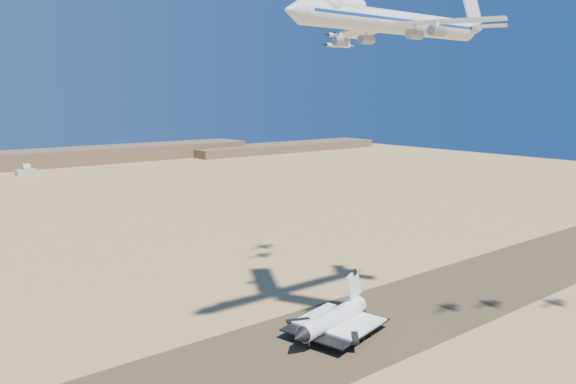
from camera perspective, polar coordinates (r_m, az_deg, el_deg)
ground at (r=180.86m, az=0.54°, el=-15.93°), size 1200.00×1200.00×0.00m
runway at (r=180.85m, az=0.54°, el=-15.92°), size 600.00×50.00×0.06m
ridgeline at (r=678.72m, az=-24.06°, el=2.88°), size 960.00×90.00×18.00m
shuttle at (r=190.05m, az=4.54°, el=-12.90°), size 40.10×30.46×19.70m
carrier_747 at (r=178.95m, az=10.20°, el=16.68°), size 86.67×67.30×21.63m
crew_a at (r=189.17m, az=7.72°, el=-14.54°), size 0.47×0.64×1.60m
crew_b at (r=192.57m, az=8.48°, el=-14.10°), size 0.69×0.88×1.60m
crew_c at (r=190.46m, az=7.16°, el=-14.33°), size 1.07×1.06×1.70m
chase_jet_d at (r=230.15m, az=5.03°, el=14.63°), size 15.26×8.10×3.80m
chase_jet_e at (r=244.72m, az=5.19°, el=15.57°), size 16.11×8.56×4.01m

